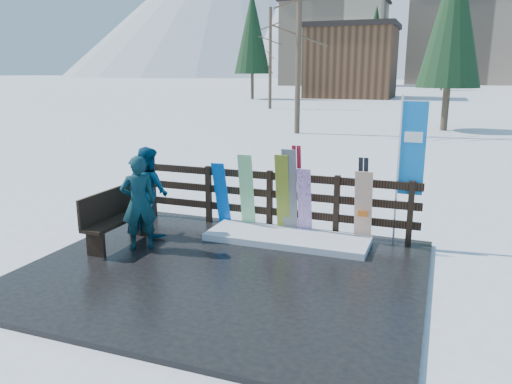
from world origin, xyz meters
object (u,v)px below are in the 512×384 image
at_px(person_back, 149,191).
at_px(person_front, 139,203).
at_px(snowboard_2, 283,195).
at_px(snowboard_3, 305,203).
at_px(snowboard_4, 290,192).
at_px(rental_flag, 409,154).
at_px(snowboard_1, 247,192).
at_px(bench, 113,216).
at_px(snowboard_5, 363,207).
at_px(snowboard_0, 222,195).

bearing_deg(person_back, person_front, 137.24).
xyz_separation_m(snowboard_2, snowboard_3, (0.42, 0.00, -0.11)).
distance_m(snowboard_4, person_back, 2.60).
bearing_deg(rental_flag, snowboard_4, -172.47).
bearing_deg(snowboard_1, bench, -139.41).
bearing_deg(bench, snowboard_3, 28.08).
xyz_separation_m(snowboard_3, snowboard_4, (-0.29, 0.00, 0.17)).
height_order(snowboard_1, person_back, person_back).
bearing_deg(snowboard_3, snowboard_5, -0.00).
xyz_separation_m(snowboard_0, snowboard_4, (1.38, 0.00, 0.17)).
relative_size(snowboard_1, rental_flag, 0.58).
xyz_separation_m(bench, snowboard_4, (2.73, 1.61, 0.30)).
bearing_deg(person_back, snowboard_3, -134.32).
bearing_deg(person_front, person_back, -110.22).
height_order(snowboard_1, snowboard_4, snowboard_4).
bearing_deg(person_front, snowboard_5, 164.66).
xyz_separation_m(snowboard_5, person_back, (-3.79, -0.90, 0.17)).
height_order(snowboard_2, rental_flag, rental_flag).
bearing_deg(snowboard_4, snowboard_0, 180.00).
distance_m(bench, snowboard_2, 3.06).
height_order(snowboard_2, person_front, person_front).
relative_size(snowboard_5, person_back, 0.80).
bearing_deg(bench, snowboard_5, 21.53).
relative_size(snowboard_4, rental_flag, 0.63).
xyz_separation_m(bench, rental_flag, (4.77, 1.88, 1.09)).
bearing_deg(snowboard_4, bench, -149.47).
distance_m(snowboard_5, rental_flag, 1.20).
bearing_deg(snowboard_4, snowboard_1, 180.00).
relative_size(snowboard_2, person_back, 0.93).
bearing_deg(snowboard_3, snowboard_0, 180.00).
relative_size(person_front, person_back, 0.98).
height_order(bench, snowboard_4, snowboard_4).
relative_size(bench, snowboard_2, 0.97).
xyz_separation_m(snowboard_1, person_front, (-1.33, -1.62, 0.07)).
xyz_separation_m(snowboard_3, person_front, (-2.47, -1.62, 0.16)).
distance_m(snowboard_2, snowboard_3, 0.44).
distance_m(snowboard_0, person_back, 1.40).
xyz_separation_m(snowboard_0, rental_flag, (3.42, 0.27, 0.95)).
height_order(snowboard_1, snowboard_3, snowboard_1).
bearing_deg(rental_flag, bench, -158.50).
height_order(snowboard_3, person_front, person_front).
distance_m(snowboard_1, person_front, 2.10).
xyz_separation_m(snowboard_1, person_back, (-1.59, -0.90, 0.09)).
distance_m(snowboard_4, person_front, 2.72).
bearing_deg(person_back, snowboard_2, -131.26).
xyz_separation_m(snowboard_2, snowboard_5, (1.48, -0.00, -0.10)).
distance_m(snowboard_1, snowboard_4, 0.85).
bearing_deg(person_back, snowboard_0, -112.27).
bearing_deg(person_back, snowboard_1, -123.05).
height_order(snowboard_0, person_front, person_front).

